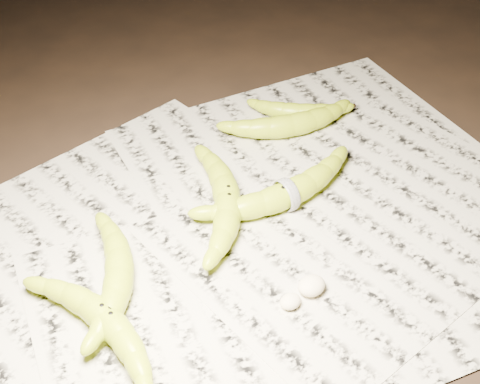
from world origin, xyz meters
TOP-DOWN VIEW (x-y plane):
  - ground at (0.00, 0.00)m, footprint 3.00×3.00m
  - newspaper_patch at (-0.01, -0.03)m, footprint 0.90×0.70m
  - banana_left_a at (-0.27, -0.06)m, footprint 0.09×0.22m
  - banana_left_b at (-0.23, -0.01)m, footprint 0.16×0.20m
  - banana_center at (-0.03, 0.03)m, footprint 0.17×0.23m
  - banana_taped at (0.05, -0.01)m, footprint 0.25×0.08m
  - banana_upper_a at (0.17, 0.12)m, footprint 0.21×0.13m
  - banana_upper_b at (0.21, 0.14)m, footprint 0.15×0.14m
  - measuring_tape at (0.05, -0.01)m, footprint 0.01×0.05m
  - flesh_chunk_a at (-0.03, -0.16)m, footprint 0.04×0.03m
  - flesh_chunk_b at (-0.07, -0.17)m, footprint 0.03×0.02m
  - flesh_chunk_c at (-0.03, -0.16)m, footprint 0.03×0.02m

SIDE VIEW (x-z plane):
  - ground at x=0.00m, z-range 0.00..0.00m
  - newspaper_patch at x=-0.01m, z-range 0.00..0.01m
  - flesh_chunk_c at x=-0.03m, z-range 0.01..0.02m
  - flesh_chunk_b at x=-0.07m, z-range 0.01..0.02m
  - flesh_chunk_a at x=-0.03m, z-range 0.01..0.03m
  - banana_upper_b at x=0.21m, z-range 0.01..0.04m
  - banana_left_a at x=-0.27m, z-range 0.01..0.05m
  - banana_left_b at x=-0.23m, z-range 0.01..0.05m
  - banana_upper_a at x=0.17m, z-range 0.01..0.05m
  - banana_center at x=-0.03m, z-range 0.01..0.05m
  - banana_taped at x=0.05m, z-range 0.01..0.05m
  - measuring_tape at x=0.05m, z-range 0.00..0.05m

